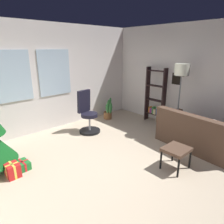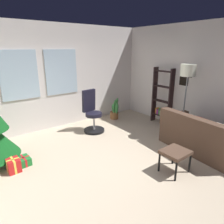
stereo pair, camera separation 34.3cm
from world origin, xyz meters
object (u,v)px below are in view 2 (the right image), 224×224
at_px(office_chair, 92,115).
at_px(potted_plant, 115,111).
at_px(gift_box_green, 24,161).
at_px(bookshelf, 162,99).
at_px(gift_box_red, 14,165).
at_px(floor_lamp, 188,76).
at_px(couch, 209,138).
at_px(footstool, 175,154).

bearing_deg(office_chair, potted_plant, 20.60).
bearing_deg(gift_box_green, office_chair, 17.36).
distance_m(office_chair, bookshelf, 2.13).
height_order(gift_box_green, bookshelf, bookshelf).
bearing_deg(gift_box_red, office_chair, 18.82).
relative_size(gift_box_red, floor_lamp, 0.15).
distance_m(gift_box_red, potted_plant, 3.50).
distance_m(couch, office_chair, 2.91).
xyz_separation_m(footstool, gift_box_green, (-2.14, 1.94, -0.30)).
relative_size(couch, bookshelf, 1.12).
height_order(gift_box_red, floor_lamp, floor_lamp).
height_order(gift_box_red, gift_box_green, gift_box_red).
bearing_deg(gift_box_red, gift_box_green, 31.39).
xyz_separation_m(gift_box_green, potted_plant, (3.09, 1.04, 0.19)).
bearing_deg(bookshelf, gift_box_green, 178.16).
height_order(office_chair, bookshelf, bookshelf).
bearing_deg(potted_plant, couch, -83.97).
distance_m(couch, gift_box_red, 4.03).
distance_m(footstool, gift_box_red, 2.98).
xyz_separation_m(couch, potted_plant, (-0.31, 2.95, -0.04)).
bearing_deg(bookshelf, footstool, -135.11).
bearing_deg(potted_plant, bookshelf, -53.30).
xyz_separation_m(office_chair, potted_plant, (1.11, 0.42, -0.18)).
bearing_deg(couch, footstool, -178.64).
bearing_deg(potted_plant, office_chair, -159.40).
height_order(footstool, gift_box_green, footstool).
bearing_deg(floor_lamp, office_chair, 133.54).
height_order(gift_box_red, potted_plant, potted_plant).
bearing_deg(couch, floor_lamp, 76.08).
height_order(footstool, gift_box_red, footstool).
xyz_separation_m(gift_box_red, office_chair, (2.19, 0.75, 0.33)).
bearing_deg(office_chair, bookshelf, -20.74).
height_order(couch, gift_box_green, couch).
bearing_deg(gift_box_green, floor_lamp, -16.77).
distance_m(footstool, bookshelf, 2.60).
xyz_separation_m(couch, office_chair, (-1.42, 2.53, 0.15)).
distance_m(office_chair, potted_plant, 1.20).
distance_m(footstool, potted_plant, 3.13).
bearing_deg(office_chair, gift_box_red, -161.18).
bearing_deg(gift_box_red, bookshelf, -0.00).
bearing_deg(gift_box_green, potted_plant, 18.53).
relative_size(gift_box_red, gift_box_green, 0.88).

